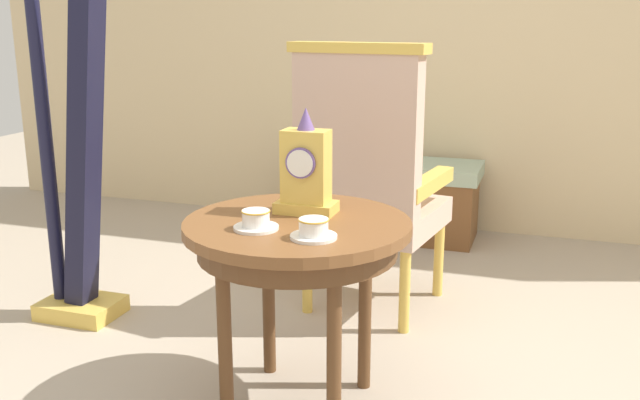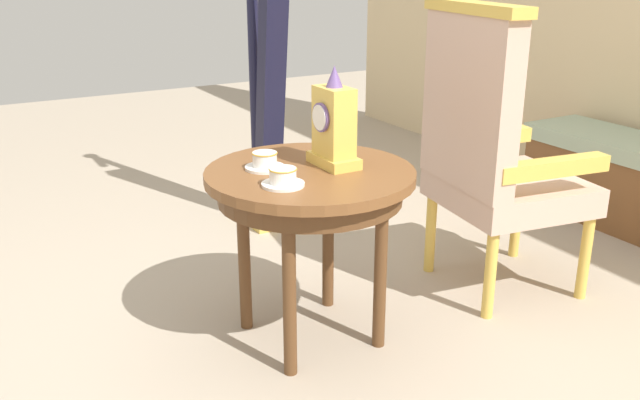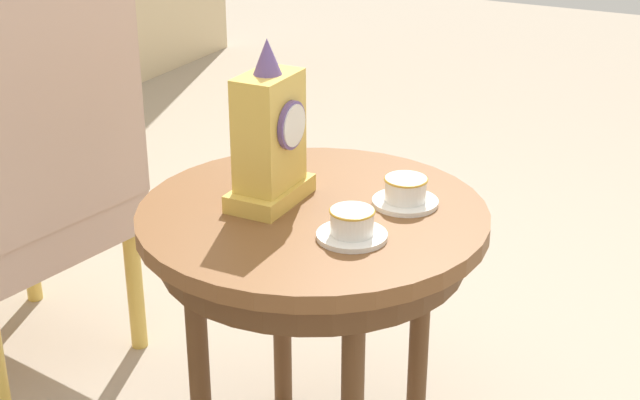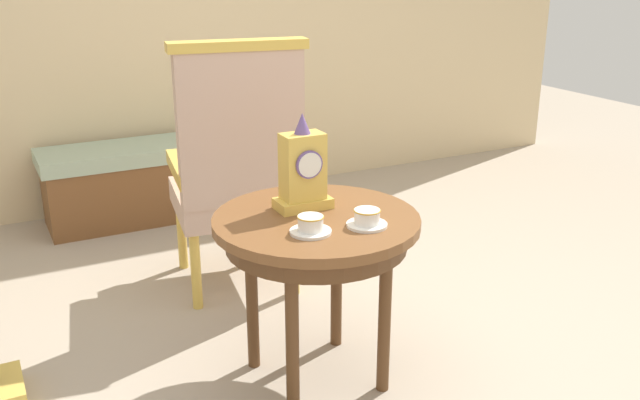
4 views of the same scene
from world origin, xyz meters
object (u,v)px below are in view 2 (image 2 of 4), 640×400
(harp, at_px, (266,73))
(side_table, at_px, (310,191))
(armchair, at_px, (492,149))
(window_bench, at_px, (629,182))
(teacup_right, at_px, (283,178))
(mantel_clock, at_px, (334,126))
(teacup_left, at_px, (265,162))

(harp, bearing_deg, side_table, -18.81)
(armchair, xyz_separation_m, window_bench, (-0.18, 1.13, -0.37))
(side_table, relative_size, harp, 0.38)
(window_bench, bearing_deg, teacup_right, -82.48)
(teacup_right, relative_size, harp, 0.07)
(teacup_right, distance_m, armchair, 0.95)
(harp, height_order, window_bench, harp)
(side_table, distance_m, mantel_clock, 0.23)
(armchair, bearing_deg, harp, -158.93)
(teacup_left, bearing_deg, window_bench, 92.38)
(teacup_right, distance_m, mantel_clock, 0.29)
(side_table, height_order, harp, harp)
(teacup_right, distance_m, window_bench, 2.14)
(window_bench, bearing_deg, harp, -120.62)
(side_table, xyz_separation_m, window_bench, (-0.17, 1.92, -0.33))
(mantel_clock, bearing_deg, harp, 165.62)
(teacup_right, xyz_separation_m, window_bench, (-0.27, 2.07, -0.43))
(window_bench, bearing_deg, teacup_left, -87.62)
(side_table, relative_size, mantel_clock, 2.09)
(side_table, xyz_separation_m, armchair, (0.01, 0.79, 0.04))
(mantel_clock, relative_size, armchair, 0.29)
(side_table, distance_m, teacup_left, 0.18)
(teacup_left, xyz_separation_m, harp, (-1.00, 0.50, 0.11))
(armchair, bearing_deg, mantel_clock, -91.51)
(side_table, bearing_deg, armchair, 88.95)
(teacup_left, bearing_deg, mantel_clock, 70.07)
(side_table, relative_size, teacup_left, 5.27)
(teacup_left, height_order, window_bench, teacup_left)
(teacup_right, bearing_deg, window_bench, 97.52)
(harp, bearing_deg, teacup_left, -26.29)
(teacup_left, relative_size, mantel_clock, 0.40)
(side_table, relative_size, window_bench, 0.65)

